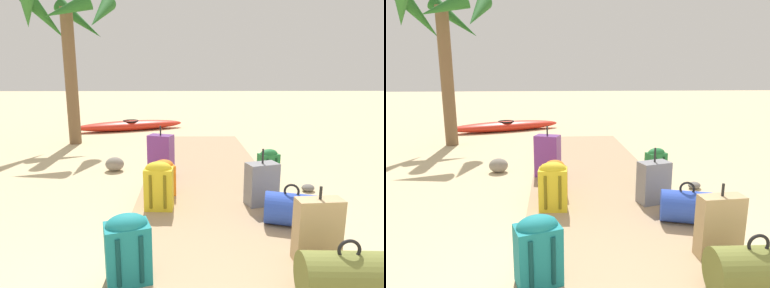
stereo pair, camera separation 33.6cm
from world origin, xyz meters
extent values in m
plane|color=#D1BA8C|center=(0.00, 2.82, 0.00)|extent=(60.00, 60.00, 0.00)
cube|color=tan|center=(0.00, 3.53, 0.04)|extent=(1.92, 7.06, 0.08)
cube|color=#237538|center=(0.88, 3.22, 0.31)|extent=(0.32, 0.26, 0.46)
ellipsoid|color=#237538|center=(0.88, 3.22, 0.54)|extent=(0.31, 0.24, 0.14)
cylinder|color=#113A1C|center=(0.84, 3.11, 0.31)|extent=(0.04, 0.04, 0.37)
cylinder|color=#113A1C|center=(0.97, 3.15, 0.31)|extent=(0.04, 0.04, 0.37)
cube|color=#197A7F|center=(-0.77, 0.93, 0.32)|extent=(0.39, 0.32, 0.48)
ellipsoid|color=#197A7F|center=(-0.77, 0.93, 0.56)|extent=(0.37, 0.31, 0.17)
cylinder|color=#0C3D3F|center=(-0.82, 0.79, 0.32)|extent=(0.05, 0.05, 0.38)
cylinder|color=#0C3D3F|center=(-0.66, 0.84, 0.32)|extent=(0.05, 0.05, 0.38)
cube|color=slate|center=(0.61, 2.47, 0.34)|extent=(0.43, 0.32, 0.53)
cylinder|color=black|center=(0.61, 2.47, 0.70)|extent=(0.02, 0.02, 0.18)
cube|color=gold|center=(-0.65, 2.34, 0.33)|extent=(0.35, 0.23, 0.50)
ellipsoid|color=gold|center=(-0.65, 2.34, 0.58)|extent=(0.33, 0.22, 0.17)
cylinder|color=#6D5E11|center=(-0.74, 2.24, 0.33)|extent=(0.04, 0.04, 0.40)
cylinder|color=#6D5E11|center=(-0.57, 2.23, 0.33)|extent=(0.04, 0.04, 0.40)
cube|color=#6B2D84|center=(-0.72, 3.68, 0.41)|extent=(0.43, 0.34, 0.66)
cylinder|color=black|center=(-0.72, 3.68, 0.81)|extent=(0.02, 0.02, 0.15)
cube|color=orange|center=(-0.62, 2.83, 0.29)|extent=(0.34, 0.32, 0.41)
ellipsoid|color=orange|center=(-0.62, 2.83, 0.49)|extent=(0.32, 0.31, 0.14)
cylinder|color=#70380C|center=(-0.65, 2.69, 0.29)|extent=(0.05, 0.05, 0.33)
cylinder|color=#70380C|center=(-0.52, 2.74, 0.29)|extent=(0.05, 0.05, 0.33)
cylinder|color=#2847B7|center=(0.79, 1.88, 0.25)|extent=(0.62, 0.49, 0.35)
torus|color=black|center=(0.79, 1.88, 0.46)|extent=(0.16, 0.07, 0.16)
cylinder|color=olive|center=(0.81, 0.67, 0.26)|extent=(0.65, 0.39, 0.37)
torus|color=black|center=(0.81, 0.67, 0.48)|extent=(0.16, 0.03, 0.16)
cube|color=tan|center=(0.80, 1.20, 0.36)|extent=(0.40, 0.19, 0.56)
cylinder|color=black|center=(0.80, 1.20, 0.70)|extent=(0.02, 0.02, 0.11)
cylinder|color=brown|center=(-3.06, 6.59, 1.58)|extent=(0.29, 0.30, 3.17)
cone|color=#236023|center=(-2.26, 6.55, 3.03)|extent=(0.44, 1.60, 1.04)
cone|color=#236023|center=(-2.95, 7.24, 2.97)|extent=(1.30, 0.56, 1.08)
cone|color=#236023|center=(-3.63, 6.88, 2.96)|extent=(0.87, 1.26, 1.08)
cone|color=#236023|center=(-3.77, 6.25, 3.06)|extent=(1.02, 1.60, 0.90)
cone|color=#236023|center=(-2.86, 6.13, 3.05)|extent=(1.12, 0.75, 0.71)
ellipsoid|color=red|center=(-2.02, 8.54, 0.15)|extent=(3.28, 1.75, 0.30)
torus|color=black|center=(-2.02, 8.54, 0.28)|extent=(0.63, 0.63, 0.05)
ellipsoid|color=gray|center=(1.27, 2.47, 0.07)|extent=(0.24, 0.21, 0.13)
ellipsoid|color=slate|center=(1.45, 3.13, 0.05)|extent=(0.25, 0.24, 0.10)
ellipsoid|color=gray|center=(-1.58, 4.22, 0.12)|extent=(0.33, 0.29, 0.24)
camera|label=1|loc=(-0.31, -1.37, 1.67)|focal=30.59mm
camera|label=2|loc=(-0.65, -1.35, 1.67)|focal=30.59mm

